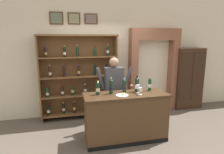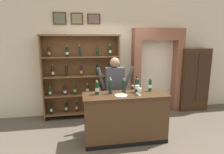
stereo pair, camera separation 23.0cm
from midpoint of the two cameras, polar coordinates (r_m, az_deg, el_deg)
ground_plane at (r=4.18m, az=0.10°, el=-18.35°), size 14.00×14.00×0.02m
back_wall at (r=5.29m, az=-4.18°, el=6.77°), size 12.00×0.19×3.27m
wine_shelf at (r=5.01m, az=-11.05°, el=0.43°), size 1.98×0.38×2.16m
archway_doorway at (r=5.61m, az=10.79°, el=3.58°), size 1.43×0.45×2.33m
side_cabinet at (r=6.06m, az=20.65°, el=-0.40°), size 0.84×0.38×1.79m
tasting_counter at (r=3.99m, az=2.46°, el=-11.83°), size 1.69×0.61×0.98m
shopkeeper at (r=4.35m, az=-0.91°, el=-2.43°), size 0.87×0.22×1.65m
tasting_bottle_vin_santo at (r=3.75m, az=-6.01°, el=-3.28°), size 0.08×0.08×0.28m
tasting_bottle_chianti at (r=3.80m, az=-2.00°, el=-2.81°), size 0.08×0.08×0.33m
tasting_bottle_rosso at (r=3.88m, az=2.02°, el=-2.62°), size 0.07×0.07×0.30m
tasting_bottle_riserva at (r=3.97m, az=5.80°, el=-2.23°), size 0.08×0.08×0.33m
tasting_bottle_grappa at (r=4.09m, az=9.59°, el=-2.13°), size 0.07×0.07×0.29m
wine_glass_right at (r=3.88m, az=6.03°, el=-3.04°), size 0.08×0.08×0.17m
wine_glass_center at (r=3.77m, az=6.71°, el=-3.80°), size 0.07×0.07×0.14m
cheese_plate at (r=3.72m, az=1.30°, el=-5.39°), size 0.24×0.24×0.04m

